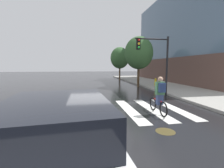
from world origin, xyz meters
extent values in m
plane|color=black|center=(0.00, 0.00, 0.00)|extent=(120.00, 120.00, 0.00)
cube|color=silver|center=(-2.99, 0.00, 0.01)|extent=(0.55, 4.19, 0.01)
cube|color=silver|center=(-1.84, 0.00, 0.01)|extent=(0.55, 4.19, 0.01)
cube|color=silver|center=(-0.68, 0.00, 0.01)|extent=(0.55, 4.19, 0.01)
cube|color=silver|center=(0.47, 0.00, 0.01)|extent=(0.55, 4.19, 0.01)
cube|color=silver|center=(1.62, 0.00, 0.01)|extent=(0.55, 4.19, 0.01)
cube|color=silver|center=(2.77, 0.00, 0.01)|extent=(0.55, 4.19, 0.01)
cube|color=silver|center=(3.93, 0.00, 0.01)|extent=(0.55, 4.19, 0.01)
cylinder|color=#473D1E|center=(2.05, -2.66, 0.00)|extent=(0.64, 0.64, 0.01)
cube|color=silver|center=(-1.03, -4.45, 0.69)|extent=(2.14, 4.71, 0.70)
cube|color=black|center=(-1.02, -4.60, 1.31)|extent=(1.79, 2.30, 0.55)
cylinder|color=black|center=(-2.08, -3.04, 0.34)|extent=(0.28, 0.69, 0.68)
cylinder|color=black|center=(-0.16, -2.91, 0.34)|extent=(0.28, 0.69, 0.68)
torus|color=black|center=(2.72, -1.26, 0.33)|extent=(0.07, 0.66, 0.66)
torus|color=black|center=(2.74, -0.21, 0.33)|extent=(0.07, 0.66, 0.66)
cylinder|color=red|center=(2.73, -0.74, 0.61)|extent=(0.06, 0.89, 0.05)
cylinder|color=red|center=(2.73, -0.89, 0.68)|extent=(0.04, 0.04, 0.45)
cube|color=#384772|center=(2.73, -0.89, 0.73)|extent=(0.28, 0.20, 0.56)
cube|color=#3F724C|center=(2.73, -0.89, 1.18)|extent=(0.36, 0.24, 0.56)
sphere|color=tan|center=(2.73, -0.89, 1.58)|extent=(0.22, 0.22, 0.22)
cube|color=navy|center=(2.73, -1.07, 1.23)|extent=(0.28, 0.16, 0.40)
cylinder|color=black|center=(5.27, 3.08, 2.10)|extent=(0.14, 0.14, 4.20)
cylinder|color=black|center=(4.07, 3.08, 4.00)|extent=(2.40, 0.10, 0.10)
cube|color=black|center=(3.11, 3.08, 3.65)|extent=(0.24, 0.20, 0.76)
sphere|color=red|center=(3.11, 2.97, 3.89)|extent=(0.14, 0.14, 0.14)
sphere|color=gold|center=(3.11, 2.97, 3.65)|extent=(0.14, 0.14, 0.14)
sphere|color=green|center=(3.11, 2.97, 3.41)|extent=(0.14, 0.14, 0.14)
cylinder|color=gold|center=(6.72, 7.75, 0.47)|extent=(0.22, 0.22, 0.65)
sphere|color=gold|center=(6.72, 7.75, 0.84)|extent=(0.18, 0.18, 0.18)
cylinder|color=gold|center=(6.88, 7.75, 0.51)|extent=(0.12, 0.09, 0.09)
cylinder|color=#4C3823|center=(5.10, 8.43, 1.17)|extent=(0.24, 0.24, 2.35)
ellipsoid|color=#386033|center=(5.10, 8.43, 3.52)|extent=(2.92, 2.92, 3.36)
cylinder|color=#4C3823|center=(5.00, 16.60, 1.15)|extent=(0.24, 0.24, 2.29)
ellipsoid|color=#386033|center=(5.00, 16.60, 3.44)|extent=(2.85, 2.85, 3.28)
cube|color=brown|center=(18.78, 12.24, 1.60)|extent=(17.36, 19.18, 3.20)
cube|color=slate|center=(18.78, 12.24, 7.50)|extent=(17.01, 18.80, 8.60)
camera|label=1|loc=(-0.57, -7.20, 2.13)|focal=25.08mm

